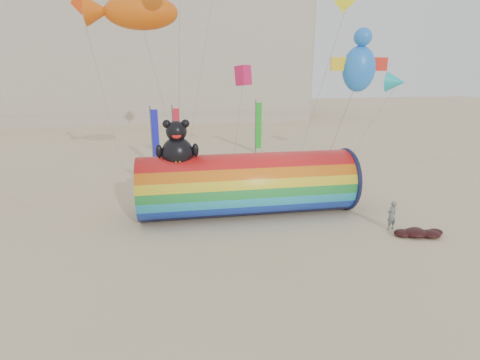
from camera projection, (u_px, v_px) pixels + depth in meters
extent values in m
plane|color=#CCB58C|center=(235.00, 233.00, 19.23)|extent=(160.00, 160.00, 0.00)
cube|color=#B7AD99|center=(111.00, 54.00, 57.73)|extent=(60.00, 15.00, 20.00)
cube|color=#28303D|center=(102.00, 49.00, 50.46)|extent=(59.50, 0.12, 17.00)
cylinder|color=red|center=(247.00, 184.00, 21.38)|extent=(12.20, 3.56, 3.56)
torus|color=#0F1438|center=(345.00, 179.00, 22.35)|extent=(0.24, 3.73, 3.73)
cylinder|color=black|center=(348.00, 179.00, 22.37)|extent=(0.06, 3.52, 3.52)
ellipsoid|color=black|center=(177.00, 154.00, 20.19)|extent=(1.74, 1.56, 1.83)
ellipsoid|color=gold|center=(178.00, 158.00, 19.69)|extent=(0.89, 0.39, 0.78)
sphere|color=black|center=(176.00, 131.00, 19.83)|extent=(1.12, 1.12, 1.12)
sphere|color=black|center=(167.00, 124.00, 19.63)|extent=(0.45, 0.45, 0.45)
sphere|color=black|center=(185.00, 123.00, 19.79)|extent=(0.45, 0.45, 0.45)
ellipsoid|color=red|center=(177.00, 136.00, 19.44)|extent=(0.49, 0.18, 0.31)
ellipsoid|color=black|center=(159.00, 151.00, 19.87)|extent=(0.37, 0.37, 0.73)
ellipsoid|color=black|center=(195.00, 150.00, 20.19)|extent=(0.37, 0.37, 0.73)
imported|color=slate|center=(392.00, 215.00, 19.53)|extent=(0.65, 0.52, 1.56)
ellipsoid|color=#390C0A|center=(416.00, 233.00, 18.82)|extent=(1.17, 0.99, 0.41)
ellipsoid|color=#390C0A|center=(431.00, 234.00, 18.76)|extent=(0.99, 0.84, 0.34)
ellipsoid|color=#390C0A|center=(403.00, 233.00, 18.88)|extent=(0.91, 0.77, 0.32)
ellipsoid|color=#390C0A|center=(416.00, 230.00, 19.27)|extent=(0.78, 0.66, 0.27)
ellipsoid|color=#390C0A|center=(436.00, 232.00, 19.14)|extent=(0.73, 0.62, 0.25)
cylinder|color=#59595E|center=(152.00, 138.00, 30.84)|extent=(0.10, 0.10, 5.20)
cube|color=#1A1BC7|center=(156.00, 137.00, 30.88)|extent=(0.56, 0.06, 4.50)
cylinder|color=#59595E|center=(173.00, 136.00, 31.58)|extent=(0.10, 0.10, 5.20)
cube|color=red|center=(177.00, 135.00, 31.61)|extent=(0.56, 0.06, 4.50)
cylinder|color=#59595E|center=(256.00, 126.00, 36.58)|extent=(0.10, 0.10, 5.20)
cube|color=green|center=(259.00, 126.00, 36.62)|extent=(0.56, 0.06, 4.50)
ellipsoid|color=#DD580B|center=(141.00, 12.00, 21.67)|extent=(4.24, 2.00, 2.00)
ellipsoid|color=blue|center=(359.00, 69.00, 15.60)|extent=(1.40, 1.09, 1.87)
cube|color=#FF460D|center=(80.00, 0.00, 22.40)|extent=(0.97, 0.06, 1.35)
cube|color=#D91854|center=(243.00, 75.00, 25.12)|extent=(0.80, 0.80, 1.28)
cone|color=#17B4BC|center=(396.00, 82.00, 29.76)|extent=(1.57, 1.57, 1.41)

